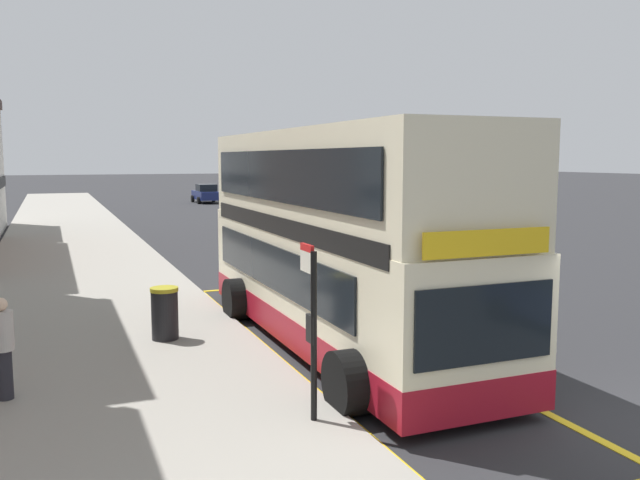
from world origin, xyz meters
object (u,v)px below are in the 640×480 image
at_px(parked_car_white_across, 277,220).
at_px(litter_bin, 165,313).
at_px(double_decker_bus, 336,246).
at_px(parked_car_navy_behind, 206,194).
at_px(bus_stop_sign, 312,316).
at_px(pedestrian_waiting_near_sign, 3,345).

bearing_deg(parked_car_white_across, litter_bin, 65.77).
distance_m(double_decker_bus, parked_car_navy_behind, 45.42).
distance_m(parked_car_navy_behind, parked_car_white_across, 26.03).
relative_size(double_decker_bus, bus_stop_sign, 4.06).
bearing_deg(bus_stop_sign, litter_bin, 104.05).
relative_size(parked_car_white_across, litter_bin, 3.89).
bearing_deg(bus_stop_sign, parked_car_navy_behind, 79.18).
height_order(double_decker_bus, parked_car_white_across, double_decker_bus).
height_order(bus_stop_sign, parked_car_navy_behind, bus_stop_sign).
relative_size(parked_car_navy_behind, pedestrian_waiting_near_sign, 2.63).
distance_m(bus_stop_sign, parked_car_white_across, 23.82).
height_order(bus_stop_sign, pedestrian_waiting_near_sign, bus_stop_sign).
bearing_deg(bus_stop_sign, double_decker_bus, 61.79).
height_order(parked_car_navy_behind, litter_bin, parked_car_navy_behind).
bearing_deg(double_decker_bus, bus_stop_sign, -118.21).
distance_m(bus_stop_sign, pedestrian_waiting_near_sign, 4.85).
bearing_deg(pedestrian_waiting_near_sign, bus_stop_sign, -31.20).
bearing_deg(parked_car_navy_behind, litter_bin, -102.39).
distance_m(double_decker_bus, parked_car_white_across, 19.58).
xyz_separation_m(double_decker_bus, bus_stop_sign, (-2.06, -3.84, -0.43)).
height_order(parked_car_navy_behind, parked_car_white_across, same).
height_order(double_decker_bus, litter_bin, double_decker_bus).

